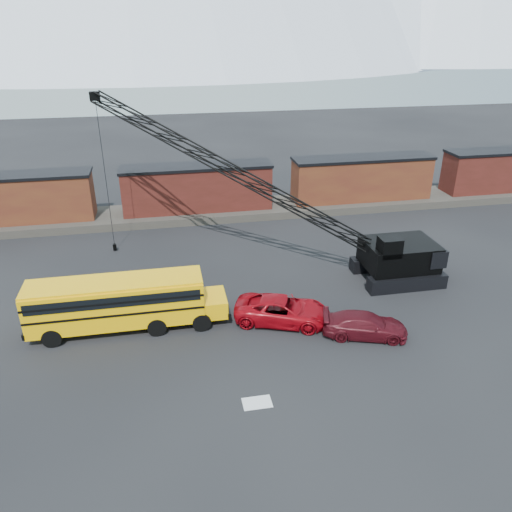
{
  "coord_description": "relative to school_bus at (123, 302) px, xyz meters",
  "views": [
    {
      "loc": [
        -3.11,
        -22.3,
        16.62
      ],
      "look_at": [
        2.4,
        6.02,
        3.0
      ],
      "focal_mm": 35.0,
      "sensor_mm": 36.0,
      "label": 1
    }
  ],
  "objects": [
    {
      "name": "ground",
      "position": [
        5.96,
        -3.88,
        -1.79
      ],
      "size": [
        160.0,
        160.0,
        0.0
      ],
      "primitive_type": "plane",
      "color": "black",
      "rests_on": "ground"
    },
    {
      "name": "gravel_berm",
      "position": [
        5.96,
        18.12,
        -1.44
      ],
      "size": [
        120.0,
        5.0,
        0.7
      ],
      "primitive_type": "cube",
      "color": "#413C36",
      "rests_on": "ground"
    },
    {
      "name": "boxcar_west_near",
      "position": [
        -10.04,
        18.12,
        0.97
      ],
      "size": [
        13.7,
        3.1,
        4.17
      ],
      "color": "#4B1C15",
      "rests_on": "gravel_berm"
    },
    {
      "name": "boxcar_mid",
      "position": [
        5.96,
        18.12,
        0.97
      ],
      "size": [
        13.7,
        3.1,
        4.17
      ],
      "color": "#4C1A15",
      "rests_on": "gravel_berm"
    },
    {
      "name": "boxcar_east_near",
      "position": [
        21.96,
        18.12,
        0.97
      ],
      "size": [
        13.7,
        3.1,
        4.17
      ],
      "color": "#4B1C15",
      "rests_on": "gravel_berm"
    },
    {
      "name": "boxcar_east_far",
      "position": [
        37.96,
        18.12,
        0.97
      ],
      "size": [
        13.7,
        3.1,
        4.17
      ],
      "color": "#4C1A15",
      "rests_on": "gravel_berm"
    },
    {
      "name": "snow_patch",
      "position": [
        6.46,
        -7.88,
        -1.78
      ],
      "size": [
        1.4,
        0.9,
        0.02
      ],
      "primitive_type": "cube",
      "color": "silver",
      "rests_on": "ground"
    },
    {
      "name": "school_bus",
      "position": [
        0.0,
        0.0,
        0.0
      ],
      "size": [
        11.65,
        2.65,
        3.19
      ],
      "color": "#EEAA05",
      "rests_on": "ground"
    },
    {
      "name": "red_pickup",
      "position": [
        9.36,
        -1.13,
        -0.99
      ],
      "size": [
        6.33,
        4.48,
        1.6
      ],
      "primitive_type": "imported",
      "rotation": [
        0.0,
        0.0,
        1.22
      ],
      "color": "#9C0711",
      "rests_on": "ground"
    },
    {
      "name": "maroon_suv",
      "position": [
        13.68,
        -3.49,
        -1.09
      ],
      "size": [
        5.23,
        3.3,
        1.41
      ],
      "primitive_type": "imported",
      "rotation": [
        0.0,
        0.0,
        1.28
      ],
      "color": "#480C14",
      "rests_on": "ground"
    },
    {
      "name": "crawler_crane",
      "position": [
        7.88,
        7.17,
        5.3
      ],
      "size": [
        23.19,
        11.26,
        12.39
      ],
      "color": "black",
      "rests_on": "ground"
    }
  ]
}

